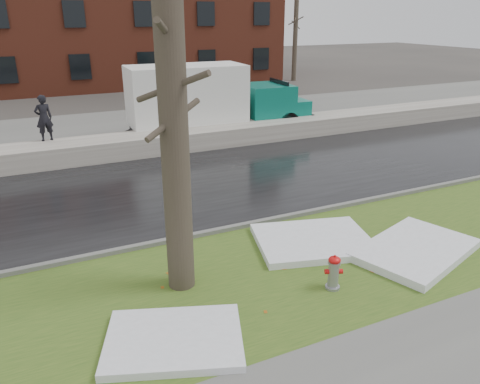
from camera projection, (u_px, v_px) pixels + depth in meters
name	position (u px, v px, depth m)	size (l,w,h in m)	color
ground	(243.00, 249.00, 10.73)	(120.00, 120.00, 0.00)	#47423D
verge	(269.00, 274.00, 9.67)	(60.00, 4.50, 0.04)	#314F1A
road	(181.00, 187.00, 14.53)	(60.00, 7.00, 0.03)	black
parking_lot	(122.00, 129.00, 21.70)	(60.00, 9.00, 0.03)	slate
curb	(226.00, 230.00, 11.55)	(60.00, 0.15, 0.14)	slate
snowbank	(145.00, 144.00, 17.94)	(60.00, 1.60, 0.75)	#B4AFA5
brick_building	(94.00, 14.00, 35.05)	(26.00, 12.00, 10.00)	maroon
bg_tree_right	(295.00, 37.00, 36.17)	(1.40, 1.62, 6.50)	#504539
fire_hydrant	(334.00, 271.00, 9.02)	(0.36, 0.34, 0.73)	gray
tree	(174.00, 123.00, 8.13)	(1.23, 1.39, 6.45)	#504539
box_truck	(209.00, 99.00, 19.98)	(9.28, 2.52, 3.08)	black
worker	(44.00, 118.00, 16.65)	(0.60, 0.39, 1.65)	black
snow_patch_near	(313.00, 241.00, 10.88)	(2.60, 2.00, 0.16)	white
snow_patch_far	(174.00, 340.00, 7.61)	(2.20, 1.60, 0.14)	white
snow_patch_side	(415.00, 250.00, 10.44)	(2.80, 1.80, 0.18)	white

